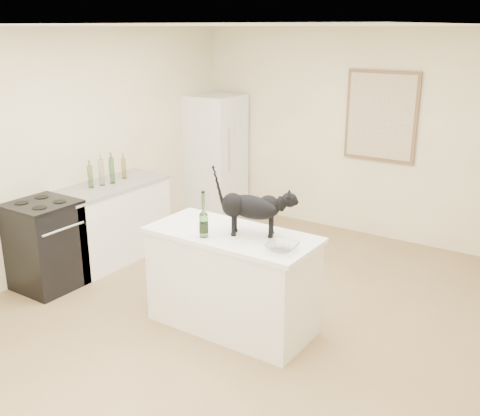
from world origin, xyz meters
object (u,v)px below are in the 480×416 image
black_cat (251,210)px  glass_bowl (282,247)px  fridge (215,156)px  stove (46,246)px  wine_bottle (204,217)px

black_cat → glass_bowl: (0.40, -0.17, -0.19)m
fridge → stove: bearing=-90.0°
stove → black_cat: 2.36m
fridge → wine_bottle: size_ratio=4.81×
stove → black_cat: black_cat is taller
wine_bottle → glass_bowl: wine_bottle is taller
stove → wine_bottle: 2.02m
stove → glass_bowl: size_ratio=3.47×
black_cat → glass_bowl: bearing=-47.7°
stove → fridge: (0.00, 2.95, 0.40)m
stove → black_cat: size_ratio=1.42×
stove → fridge: size_ratio=0.53×
stove → black_cat: bearing=11.6°
wine_bottle → glass_bowl: size_ratio=1.36×
fridge → black_cat: bearing=-48.4°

